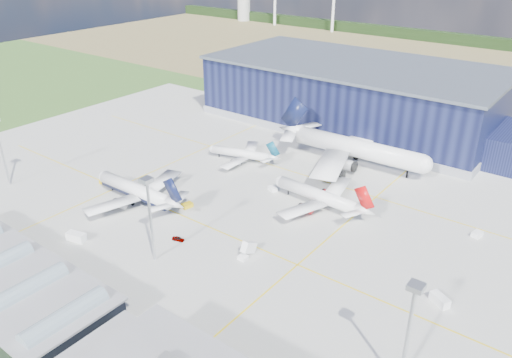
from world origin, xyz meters
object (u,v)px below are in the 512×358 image
object	(u,v)px
gse_cart_b	(272,189)
car_b	(191,355)
gse_van_a	(76,237)
car_a	(178,239)
gse_tug_c	(348,151)
airliner_widebody	(358,139)
airliner_red	(318,189)
gse_van_b	(440,300)
airliner_navy	(135,183)
airstair	(249,250)
gse_tug_a	(105,181)
gse_cart_a	(477,234)
hangar	(359,97)
light_mast_east	(410,320)
light_mast_center	(149,207)
airliner_regional	(241,149)
gse_tug_b	(187,205)

from	to	relation	value
gse_cart_b	car_b	size ratio (longest dim) A/B	0.89
gse_van_a	gse_cart_b	distance (m)	61.06
car_a	gse_tug_c	bearing A→B (deg)	-21.29
airliner_widebody	gse_van_a	distance (m)	97.96
airliner_red	gse_van_b	bearing A→B (deg)	157.42
gse_cart_b	airliner_widebody	bearing A→B (deg)	7.94
airliner_navy	car_a	bearing A→B (deg)	162.47
gse_van_a	airstair	world-z (taller)	airstair
gse_tug_a	gse_cart_a	bearing A→B (deg)	11.81
hangar	airliner_red	distance (m)	80.05
light_mast_east	hangar	bearing A→B (deg)	120.05
light_mast_east	gse_tug_a	distance (m)	113.97
light_mast_center	car_a	world-z (taller)	light_mast_center
airliner_navy	gse_cart_a	distance (m)	99.51
hangar	car_b	xyz separation A→B (m)	(37.33, -142.80, -11.05)
airliner_navy	gse_cart_b	xyz separation A→B (m)	(29.44, 31.04, -5.46)
airliner_red	airliner_regional	world-z (taller)	airliner_red
airliner_regional	gse_cart_a	bearing A→B (deg)	164.76
airliner_navy	gse_tug_a	size ratio (longest dim) A/B	11.38
light_mast_center	car_a	bearing A→B (deg)	99.10
gse_tug_a	gse_tug_c	world-z (taller)	gse_tug_c
airliner_widebody	gse_van_a	bearing A→B (deg)	-113.70
airliner_widebody	car_b	world-z (taller)	airliner_widebody
gse_tug_c	gse_tug_a	bearing A→B (deg)	-142.09
airliner_regional	gse_cart_b	size ratio (longest dim) A/B	9.19
airliner_red	airstair	xyz separation A→B (m)	(-0.53, -32.93, -4.31)
airliner_regional	gse_tug_b	world-z (taller)	airliner_regional
airliner_navy	car_a	world-z (taller)	airliner_navy
gse_cart_b	airliner_red	bearing A→B (deg)	-63.05
gse_tug_a	gse_tug_b	xyz separation A→B (m)	(33.68, 4.49, 0.01)
gse_tug_a	car_a	distance (m)	45.80
gse_tug_b	car_a	world-z (taller)	gse_tug_b
gse_tug_a	airstair	distance (m)	63.93
hangar	airliner_widebody	bearing A→B (deg)	-63.42
gse_tug_c	airstair	bearing A→B (deg)	-97.41
airliner_red	car_a	xyz separation A→B (m)	(-19.69, -39.25, -5.17)
gse_tug_c	airliner_red	bearing A→B (deg)	-90.27
gse_van_a	gse_tug_c	size ratio (longest dim) A/B	1.49
hangar	gse_van_a	bearing A→B (deg)	-97.03
gse_van_b	light_mast_east	bearing A→B (deg)	-146.04
airliner_widebody	gse_tug_b	bearing A→B (deg)	-115.21
gse_cart_a	airstair	distance (m)	62.83
airliner_red	gse_cart_a	bearing A→B (deg)	-161.27
gse_tug_a	gse_tug_b	bearing A→B (deg)	-1.30
light_mast_east	gse_van_b	xyz separation A→B (m)	(-1.91, 26.91, -14.36)
airliner_widebody	gse_tug_b	world-z (taller)	airliner_widebody
airliner_widebody	gse_cart_b	xyz separation A→B (m)	(-11.84, -34.65, -9.17)
hangar	gse_cart_a	distance (m)	94.69
hangar	gse_van_a	distance (m)	132.90
gse_van_a	gse_tug_c	distance (m)	102.94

